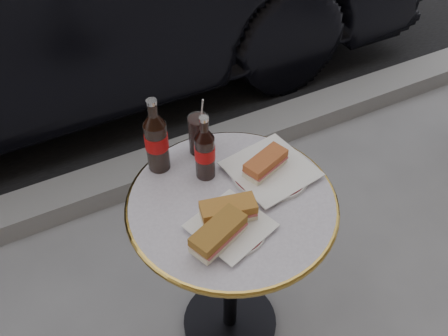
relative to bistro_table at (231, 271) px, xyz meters
name	(u,v)px	position (x,y,z in m)	size (l,w,h in m)	color
ground	(230,324)	(0.00, 0.00, -0.37)	(80.00, 80.00, 0.00)	gray
curb	(146,171)	(0.00, 0.90, -0.32)	(40.00, 0.20, 0.12)	gray
bistro_table	(231,271)	(0.00, 0.00, 0.00)	(0.62, 0.62, 0.73)	#BAB2C4
plate_left	(231,227)	(-0.05, -0.09, 0.37)	(0.20, 0.20, 0.01)	white
plate_right	(270,171)	(0.16, 0.05, 0.37)	(0.25, 0.25, 0.01)	silver
sandwich_left_a	(218,234)	(-0.10, -0.12, 0.41)	(0.16, 0.08, 0.06)	#956225
sandwich_left_b	(228,211)	(-0.04, -0.06, 0.40)	(0.15, 0.07, 0.05)	#AD6F2C
sandwich_right	(265,164)	(0.14, 0.05, 0.40)	(0.14, 0.07, 0.05)	#B3592D
cola_bottle_left	(156,135)	(-0.13, 0.23, 0.49)	(0.07, 0.07, 0.25)	black
cola_bottle_right	(205,147)	(-0.02, 0.13, 0.48)	(0.06, 0.06, 0.22)	black
cola_glass	(199,134)	(0.01, 0.23, 0.43)	(0.07, 0.07, 0.14)	black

